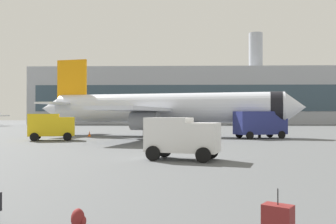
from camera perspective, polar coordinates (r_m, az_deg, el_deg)
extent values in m
cylinder|color=silver|center=(48.28, -0.48, 0.63)|extent=(30.09, 10.44, 3.80)
cone|color=silver|center=(46.76, 19.06, 0.70)|extent=(3.15, 4.06, 3.61)
cone|color=silver|center=(54.99, -17.43, 0.52)|extent=(3.89, 4.05, 3.42)
cylinder|color=black|center=(46.64, 16.37, 0.69)|extent=(2.23, 4.09, 3.88)
cube|color=silver|center=(56.27, 0.66, 0.16)|extent=(8.27, 16.67, 0.36)
cube|color=silver|center=(40.93, -4.75, 0.42)|extent=(8.27, 16.67, 0.36)
cylinder|color=gray|center=(53.85, 0.02, -1.19)|extent=(3.61, 2.86, 2.20)
cylinder|color=gray|center=(43.29, -3.66, -1.35)|extent=(3.61, 2.86, 2.20)
cube|color=orange|center=(53.60, -14.60, 4.39)|extent=(4.37, 1.34, 6.40)
cube|color=silver|center=(56.47, -13.46, 1.09)|extent=(3.88, 6.43, 0.24)
cube|color=silver|center=(50.92, -16.85, 1.27)|extent=(3.88, 6.43, 0.24)
cylinder|color=black|center=(46.65, 13.92, -2.75)|extent=(0.36, 0.36, 1.80)
cylinder|color=black|center=(51.16, -1.95, -2.57)|extent=(0.44, 0.44, 1.80)
cylinder|color=black|center=(46.58, -3.63, -2.77)|extent=(0.44, 0.44, 1.80)
cube|color=yellow|center=(42.17, -15.35, -2.15)|extent=(2.18, 2.55, 2.04)
cube|color=#1E232D|center=(42.14, -14.38, -1.50)|extent=(0.57, 1.94, 0.84)
cube|color=yellow|center=(42.34, -18.60, -1.89)|extent=(3.57, 2.91, 2.40)
cylinder|color=black|center=(43.36, -15.13, -3.51)|extent=(0.93, 0.44, 0.90)
cylinder|color=black|center=(41.06, -15.25, -3.68)|extent=(0.93, 0.44, 0.90)
cylinder|color=black|center=(43.62, -19.55, -3.48)|extent=(0.93, 0.44, 0.90)
cylinder|color=black|center=(41.34, -19.92, -3.65)|extent=(0.93, 0.44, 0.90)
cube|color=navy|center=(46.33, 16.31, -1.84)|extent=(2.37, 2.82, 2.29)
cube|color=#1E232D|center=(46.72, 17.03, -1.17)|extent=(0.78, 2.07, 0.95)
cube|color=navy|center=(44.74, 13.10, -1.64)|extent=(4.87, 3.67, 2.70)
cylinder|color=black|center=(47.39, 15.41, -3.26)|extent=(0.92, 0.50, 0.90)
cylinder|color=black|center=(45.30, 17.12, -3.38)|extent=(0.92, 0.50, 0.90)
cylinder|color=black|center=(45.26, 10.93, -3.40)|extent=(0.92, 0.50, 0.90)
cylinder|color=black|center=(43.07, 12.50, -3.54)|extent=(0.92, 0.50, 0.90)
cube|color=white|center=(22.38, 5.52, -3.95)|extent=(2.27, 2.43, 1.78)
cube|color=#1E232D|center=(22.20, 7.40, -2.90)|extent=(0.60, 1.74, 0.74)
cube|color=white|center=(22.97, 0.16, -3.48)|extent=(3.11, 2.69, 2.10)
cylinder|color=black|center=(23.43, 6.63, -6.10)|extent=(0.92, 0.47, 0.90)
cylinder|color=black|center=(21.39, 5.45, -6.63)|extent=(0.92, 0.47, 0.90)
cylinder|color=black|center=(24.26, -0.54, -5.91)|extent=(0.92, 0.47, 0.90)
cylinder|color=black|center=(22.29, -2.33, -6.39)|extent=(0.92, 0.47, 0.90)
cube|color=#F2590C|center=(43.02, -15.05, -4.11)|extent=(0.44, 0.44, 0.04)
cone|color=#F2590C|center=(43.00, -15.05, -3.62)|extent=(0.36, 0.36, 0.71)
cylinder|color=white|center=(42.99, -15.05, -3.57)|extent=(0.23, 0.23, 0.10)
cube|color=#F2590C|center=(48.87, -12.02, -3.69)|extent=(0.44, 0.44, 0.04)
cone|color=#F2590C|center=(48.85, -12.02, -3.27)|extent=(0.36, 0.36, 0.67)
cylinder|color=white|center=(48.85, -12.02, -3.23)|extent=(0.23, 0.23, 0.10)
cube|color=maroon|center=(8.90, 16.59, -15.73)|extent=(0.75, 0.69, 0.70)
cylinder|color=black|center=(8.78, 16.58, -12.40)|extent=(0.02, 0.02, 0.36)
ellipsoid|color=maroon|center=(9.53, -13.74, -15.65)|extent=(0.32, 0.40, 0.48)
ellipsoid|color=maroon|center=(9.51, -12.89, -16.13)|extent=(0.12, 0.28, 0.24)
cube|color=#9EA3AD|center=(121.36, 5.89, 2.34)|extent=(109.98, 20.91, 17.55)
cube|color=#334756|center=(110.85, 6.29, 2.16)|extent=(104.48, 0.10, 7.90)
cylinder|color=#9EA3AD|center=(125.20, 13.37, 9.07)|extent=(4.40, 4.40, 12.00)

